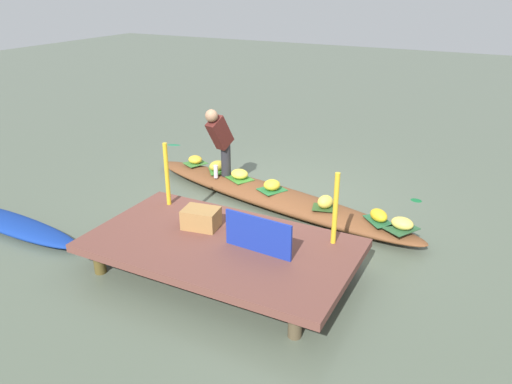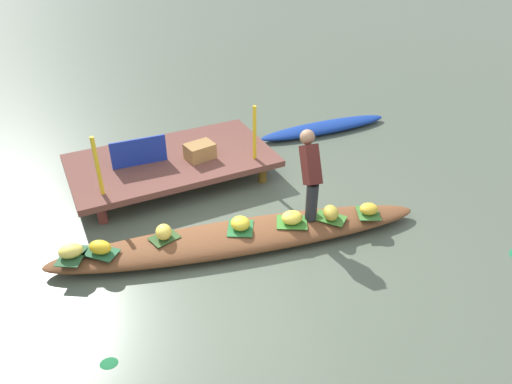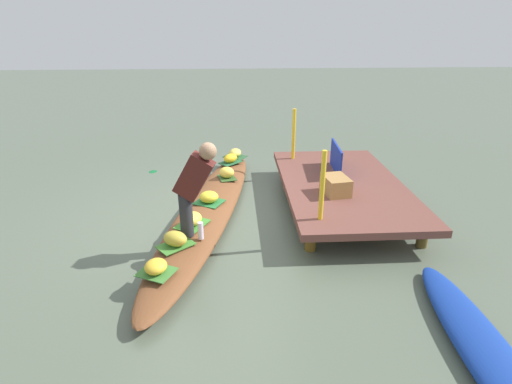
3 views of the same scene
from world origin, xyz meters
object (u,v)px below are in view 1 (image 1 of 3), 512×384
Objects in this scene: banana_bunch_1 at (240,174)px; banana_bunch_2 at (195,160)px; water_bottle at (216,172)px; banana_bunch_3 at (217,166)px; banana_bunch_4 at (272,185)px; vendor_boat at (272,196)px; market_banner at (258,235)px; produce_crate at (201,218)px; vendor_person at (220,138)px; banana_bunch_6 at (325,202)px; banana_bunch_0 at (379,215)px; banana_bunch_5 at (402,223)px; moored_boat at (11,224)px.

banana_bunch_1 is 1.10m from banana_bunch_2.
water_bottle is at bearing 148.81° from banana_bunch_2.
banana_bunch_2 is at bearing -13.78° from banana_bunch_3.
water_bottle reaches higher than banana_bunch_4.
vendor_boat is 5.89× the size of market_banner.
market_banner reaches higher than water_bottle.
produce_crate reaches higher than banana_bunch_4.
vendor_person is 2.79m from market_banner.
banana_bunch_4 is 0.23× the size of vendor_person.
vendor_boat is 1.27m from vendor_person.
banana_bunch_6 is 0.57× the size of produce_crate.
water_bottle is (-0.15, 0.28, 0.02)m from banana_bunch_3.
banana_bunch_1 reaches higher than vendor_boat.
banana_bunch_1 is 2.08m from produce_crate.
produce_crate is at bearing 97.58° from vendor_boat.
vendor_person is at bearing -8.46° from banana_bunch_0.
vendor_person reaches higher than produce_crate.
produce_crate reaches higher than banana_bunch_5.
market_banner is (-0.79, 2.03, 0.28)m from banana_bunch_4.
moored_boat is 9.25× the size of banana_bunch_0.
vendor_person is at bearing 154.37° from banana_bunch_2.
moored_boat is at bearing 10.35° from market_banner.
banana_bunch_6 is (-0.97, 0.27, 0.22)m from vendor_boat.
banana_bunch_4 is at bearing 177.45° from water_bottle.
vendor_boat is 17.30× the size of banana_bunch_3.
water_bottle is at bearing 10.17° from vendor_boat.
banana_bunch_2 is 0.58× the size of produce_crate.
vendor_person is (0.98, -0.10, 0.60)m from banana_bunch_4.
banana_bunch_4 is at bearing 164.79° from banana_bunch_1.
water_bottle is 2.08m from produce_crate.
banana_bunch_2 is 0.81m from water_bottle.
water_bottle reaches higher than banana_bunch_0.
banana_bunch_0 is 0.66× the size of produce_crate.
banana_bunch_3 is at bearing -12.49° from banana_bunch_5.
banana_bunch_2 is 1.01× the size of banana_bunch_6.
moored_boat is (2.93, 2.49, -0.04)m from vendor_boat.
banana_bunch_0 is at bearing 167.79° from banana_bunch_3.
banana_bunch_4 is at bearing -14.32° from banana_bunch_6.
moored_boat is 10.55× the size of banana_bunch_2.
produce_crate is (-1.62, 2.27, 0.20)m from banana_bunch_2.
banana_bunch_5 is (-0.34, 0.09, -0.00)m from banana_bunch_0.
vendor_person reaches higher than moored_boat.
banana_bunch_6 is 2.06m from vendor_person.
banana_bunch_2 is at bearing -14.94° from banana_bunch_4.
banana_bunch_1 is 0.25× the size of vendor_person.
banana_bunch_4 reaches higher than vendor_boat.
vendor_person is 2.13m from produce_crate.
banana_bunch_5 is 1.36× the size of water_bottle.
water_bottle is at bearing -44.78° from market_banner.
banana_bunch_6 is (-2.71, 0.71, 0.02)m from banana_bunch_2.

